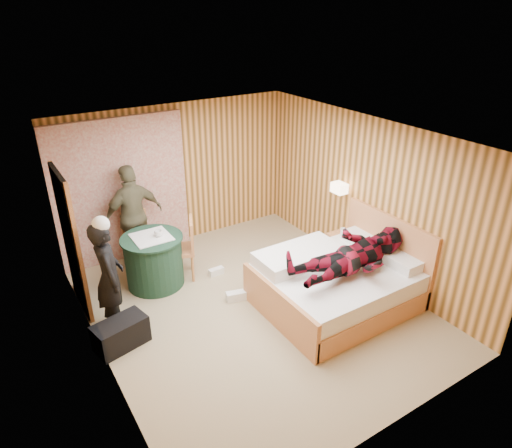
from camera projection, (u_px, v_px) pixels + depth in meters
floor at (253, 307)px, 6.61m from camera, size 4.20×5.00×0.01m
ceiling at (252, 138)px, 5.51m from camera, size 4.20×5.00×0.01m
wall_back at (177, 176)px, 7.95m from camera, size 4.20×0.02×2.50m
wall_left at (92, 276)px, 5.05m from camera, size 0.02×5.00×2.50m
wall_right at (367, 198)px, 7.07m from camera, size 0.02×5.00×2.50m
curtain at (122, 191)px, 7.44m from camera, size 2.20×0.08×2.40m
doorway at (71, 242)px, 6.23m from camera, size 0.06×0.90×2.05m
wall_lamp at (339, 188)px, 7.30m from camera, size 0.26×0.24×0.16m
bed at (338, 282)px, 6.59m from camera, size 2.15×1.69×1.16m
nightstand at (347, 252)px, 7.46m from camera, size 0.44×0.60×0.58m
round_table at (154, 260)px, 6.99m from camera, size 0.93×0.93×0.83m
chair_far at (137, 235)px, 7.49m from camera, size 0.44×0.44×0.93m
chair_near at (185, 244)px, 7.12m from camera, size 0.59×0.59×0.99m
duffel_bag at (121, 334)px, 5.79m from camera, size 0.72×0.49×0.37m
sneaker_left at (236, 296)px, 6.74m from camera, size 0.33×0.20×0.14m
sneaker_right at (216, 271)px, 7.38m from camera, size 0.25×0.11×0.11m
woman_standing at (109, 277)px, 5.89m from camera, size 0.46×0.62×1.57m
man_at_table at (134, 216)px, 7.38m from camera, size 1.06×0.55×1.72m
man_on_bed at (355, 247)px, 6.14m from camera, size 0.86×0.67×1.77m
book_lower at (351, 237)px, 7.29m from camera, size 0.25×0.27×0.02m
book_upper at (351, 236)px, 7.28m from camera, size 0.23×0.26×0.02m
cup_nightstand at (343, 231)px, 7.41m from camera, size 0.10×0.10×0.09m
cup_table at (159, 233)px, 6.79m from camera, size 0.14×0.14×0.10m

